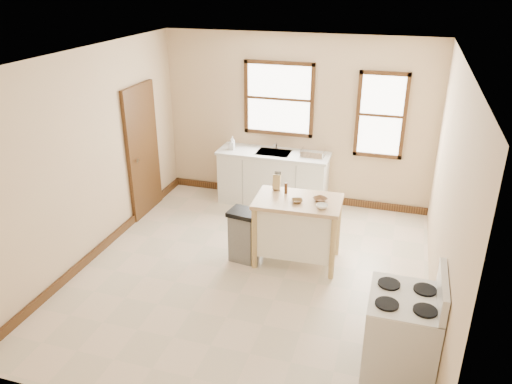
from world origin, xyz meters
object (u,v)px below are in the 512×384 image
kitchen_island (297,231)px  pepper_grinder (286,188)px  soap_bottle_a (233,143)px  bowl_a (297,201)px  soap_bottle_b (232,144)px  bowl_b (320,199)px  gas_stove (402,325)px  dish_rack (313,154)px  trash_bin (244,235)px  bowl_c (322,206)px  knife_block (277,183)px

kitchen_island → pepper_grinder: pepper_grinder is taller
soap_bottle_a → bowl_a: (1.50, -1.78, -0.08)m
soap_bottle_b → bowl_b: bearing=-40.4°
soap_bottle_b → gas_stove: (2.92, -3.43, -0.43)m
dish_rack → kitchen_island: (0.14, -1.71, -0.50)m
soap_bottle_a → trash_bin: size_ratio=0.29×
bowl_a → trash_bin: (-0.70, -0.09, -0.57)m
bowl_c → trash_bin: 1.19m
trash_bin → bowl_b: bearing=20.5°
knife_block → bowl_b: size_ratio=1.14×
pepper_grinder → bowl_c: 0.63m
knife_block → dish_rack: bearing=74.4°
trash_bin → gas_stove: 2.66m
dish_rack → gas_stove: size_ratio=0.33×
kitchen_island → bowl_b: bowl_b is taller
dish_rack → soap_bottle_a: bearing=-171.9°
pepper_grinder → bowl_b: bearing=-12.0°
soap_bottle_b → dish_rack: 1.37m
soap_bottle_b → knife_block: (1.15, -1.42, 0.01)m
dish_rack → knife_block: 1.48m
bowl_b → gas_stove: size_ratio=0.15×
knife_block → bowl_c: knife_block is taller
kitchen_island → trash_bin: bearing=-168.5°
knife_block → bowl_b: knife_block is taller
soap_bottle_a → knife_block: 1.85m
trash_bin → gas_stove: (2.11, -1.59, 0.21)m
soap_bottle_a → dish_rack: (1.36, 0.01, -0.06)m
pepper_grinder → bowl_a: 0.32m
soap_bottle_a → dish_rack: size_ratio=0.57×
soap_bottle_a → bowl_c: (1.84, -1.86, -0.08)m
soap_bottle_b → knife_block: bearing=-49.3°
soap_bottle_b → pepper_grinder: size_ratio=1.28×
dish_rack → knife_block: bearing=-90.8°
soap_bottle_a → soap_bottle_b: 0.04m
dish_rack → bowl_b: size_ratio=2.17×
soap_bottle_b → trash_bin: bearing=-64.6°
soap_bottle_a → trash_bin: 2.13m
trash_bin → gas_stove: gas_stove is taller
dish_rack → trash_bin: 2.05m
knife_block → trash_bin: size_ratio=0.27×
soap_bottle_b → kitchen_island: bearing=-46.1°
soap_bottle_a → kitchen_island: bearing=-60.3°
bowl_b → trash_bin: size_ratio=0.24×
pepper_grinder → bowl_b: size_ratio=0.85×
pepper_grinder → bowl_c: pepper_grinder is taller
knife_block → bowl_b: 0.67m
pepper_grinder → knife_block: bearing=148.2°
soap_bottle_b → dish_rack: soap_bottle_b is taller
soap_bottle_a → pepper_grinder: soap_bottle_a is taller
soap_bottle_b → bowl_a: size_ratio=1.24×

